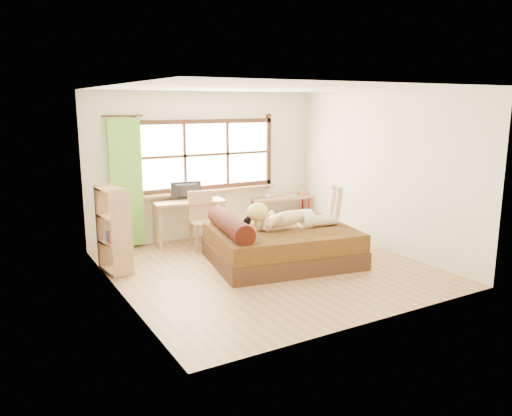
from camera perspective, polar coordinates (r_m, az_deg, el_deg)
floor at (r=7.73m, az=1.44°, el=-6.87°), size 4.50×4.50×0.00m
ceiling at (r=7.32m, az=1.55°, el=13.56°), size 4.50×4.50×0.00m
wall_back at (r=9.38m, az=-5.71°, el=4.87°), size 4.50×0.00×4.50m
wall_front at (r=5.64m, az=13.49°, el=-0.04°), size 4.50×0.00×4.50m
wall_left at (r=6.54m, az=-15.59°, el=1.46°), size 0.00×4.50×4.50m
wall_right at (r=8.78m, az=14.16°, el=4.09°), size 0.00×4.50×4.50m
window at (r=9.34m, az=-5.65°, el=5.82°), size 2.80×0.16×1.46m
curtain at (r=8.78m, az=-14.62°, el=2.75°), size 0.55×0.10×2.20m
bed at (r=7.94m, az=2.61°, el=-4.11°), size 2.47×2.12×0.84m
woman at (r=7.87m, az=4.14°, el=0.07°), size 1.59×0.70×0.66m
kitten at (r=7.60m, az=-1.97°, el=-1.86°), size 0.35×0.19×0.26m
desk at (r=9.02m, az=-7.74°, el=0.25°), size 1.32×0.73×0.79m
monitor at (r=9.02m, az=-7.91°, el=1.95°), size 0.56×0.14×0.32m
chair at (r=8.77m, az=-6.14°, el=-0.95°), size 0.49×0.49×0.99m
pipe_shelf at (r=10.11m, az=2.91°, el=0.33°), size 1.29×0.43×0.72m
cup at (r=9.90m, az=1.40°, el=1.39°), size 0.14×0.14×0.10m
book at (r=10.18m, az=3.81°, el=1.41°), size 0.18×0.24×0.02m
bookshelf at (r=7.65m, az=-15.93°, el=-2.41°), size 0.41×0.61×1.29m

